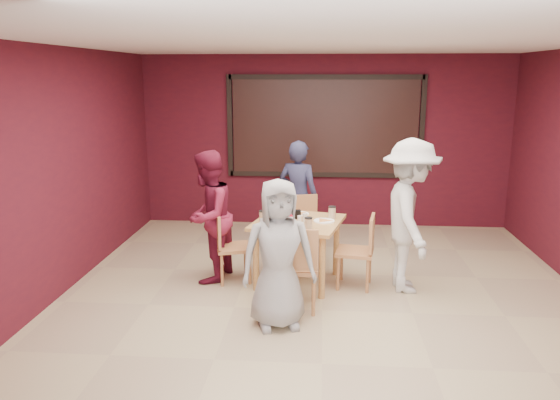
# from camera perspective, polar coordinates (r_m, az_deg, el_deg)

# --- Properties ---
(floor) EXTENTS (7.00, 7.00, 0.00)m
(floor) POSITION_cam_1_polar(r_m,az_deg,el_deg) (6.02, 4.44, -11.41)
(floor) COLOR tan
(floor) RESTS_ON ground
(window_blinds) EXTENTS (3.00, 0.02, 1.50)m
(window_blinds) POSITION_cam_1_polar(r_m,az_deg,el_deg) (8.97, 4.70, 7.64)
(window_blinds) COLOR black
(dining_table) EXTENTS (1.18, 1.18, 0.93)m
(dining_table) POSITION_cam_1_polar(r_m,az_deg,el_deg) (6.54, 1.87, -2.99)
(dining_table) COLOR tan
(dining_table) RESTS_ON floor
(chair_front) EXTENTS (0.46, 0.46, 0.95)m
(chair_front) POSITION_cam_1_polar(r_m,az_deg,el_deg) (5.78, 1.73, -6.68)
(chair_front) COLOR #C27B4B
(chair_front) RESTS_ON floor
(chair_back) EXTENTS (0.53, 0.53, 0.89)m
(chair_back) POSITION_cam_1_polar(r_m,az_deg,el_deg) (7.39, 2.52, -2.56)
(chair_back) COLOR #C27B4B
(chair_back) RESTS_ON floor
(chair_left) EXTENTS (0.52, 0.52, 0.86)m
(chair_left) POSITION_cam_1_polar(r_m,az_deg,el_deg) (6.66, -5.51, -4.51)
(chair_left) COLOR #C27B4B
(chair_left) RESTS_ON floor
(chair_right) EXTENTS (0.48, 0.48, 0.88)m
(chair_right) POSITION_cam_1_polar(r_m,az_deg,el_deg) (6.52, 8.49, -4.90)
(chair_right) COLOR #C27B4B
(chair_right) RESTS_ON floor
(diner_front) EXTENTS (0.83, 0.65, 1.51)m
(diner_front) POSITION_cam_1_polar(r_m,az_deg,el_deg) (5.39, -0.17, -5.69)
(diner_front) COLOR #A0A0A0
(diner_front) RESTS_ON floor
(diner_back) EXTENTS (0.68, 0.56, 1.60)m
(diner_back) POSITION_cam_1_polar(r_m,az_deg,el_deg) (7.66, 1.91, 0.31)
(diner_back) COLOR #292C4A
(diner_back) RESTS_ON floor
(diner_left) EXTENTS (0.75, 0.89, 1.60)m
(diner_left) POSITION_cam_1_polar(r_m,az_deg,el_deg) (6.66, -7.53, -1.73)
(diner_left) COLOR maroon
(diner_left) RESTS_ON floor
(diner_right) EXTENTS (0.72, 1.19, 1.79)m
(diner_right) POSITION_cam_1_polar(r_m,az_deg,el_deg) (6.45, 13.40, -1.64)
(diner_right) COLOR silver
(diner_right) RESTS_ON floor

